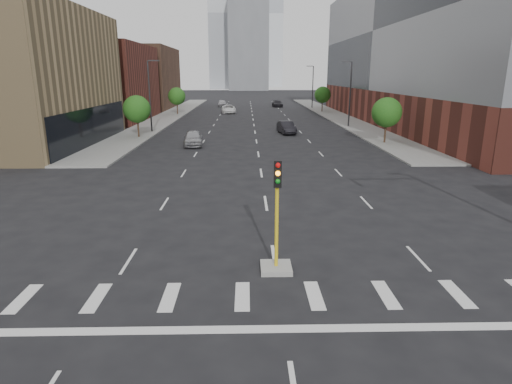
{
  "coord_description": "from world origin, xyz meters",
  "views": [
    {
      "loc": [
        -1.12,
        -6.27,
        7.41
      ],
      "look_at": [
        -0.73,
        11.45,
        2.5
      ],
      "focal_mm": 30.0,
      "sensor_mm": 36.0,
      "label": 1
    }
  ],
  "objects_px": {
    "median_traffic_signal": "(276,247)",
    "car_mid_right": "(286,128)",
    "car_distant": "(222,103)",
    "car_far_left": "(229,109)",
    "car_deep_right": "(277,104)",
    "car_near_left": "(193,138)"
  },
  "relations": [
    {
      "from": "median_traffic_signal",
      "to": "car_mid_right",
      "type": "height_order",
      "value": "median_traffic_signal"
    },
    {
      "from": "median_traffic_signal",
      "to": "car_mid_right",
      "type": "distance_m",
      "value": 39.63
    },
    {
      "from": "car_mid_right",
      "to": "car_distant",
      "type": "height_order",
      "value": "car_distant"
    },
    {
      "from": "car_far_left",
      "to": "car_distant",
      "type": "relative_size",
      "value": 1.21
    },
    {
      "from": "car_mid_right",
      "to": "car_distant",
      "type": "distance_m",
      "value": 47.93
    },
    {
      "from": "car_far_left",
      "to": "car_deep_right",
      "type": "bearing_deg",
      "value": 52.14
    },
    {
      "from": "car_deep_right",
      "to": "car_mid_right",
      "type": "bearing_deg",
      "value": -96.13
    },
    {
      "from": "car_mid_right",
      "to": "car_distant",
      "type": "xyz_separation_m",
      "value": [
        -10.75,
        46.71,
        0.01
      ]
    },
    {
      "from": "car_deep_right",
      "to": "car_distant",
      "type": "bearing_deg",
      "value": 172.97
    },
    {
      "from": "car_near_left",
      "to": "car_far_left",
      "type": "xyz_separation_m",
      "value": [
        2.23,
        39.03,
        -0.02
      ]
    },
    {
      "from": "car_deep_right",
      "to": "car_distant",
      "type": "xyz_separation_m",
      "value": [
        -12.83,
        0.78,
        0.04
      ]
    },
    {
      "from": "median_traffic_signal",
      "to": "car_far_left",
      "type": "xyz_separation_m",
      "value": [
        -4.56,
        69.23,
        -0.19
      ]
    },
    {
      "from": "car_near_left",
      "to": "car_distant",
      "type": "distance_m",
      "value": 55.93
    },
    {
      "from": "car_near_left",
      "to": "car_deep_right",
      "type": "height_order",
      "value": "car_near_left"
    },
    {
      "from": "median_traffic_signal",
      "to": "car_near_left",
      "type": "relative_size",
      "value": 0.93
    },
    {
      "from": "median_traffic_signal",
      "to": "car_deep_right",
      "type": "xyz_separation_m",
      "value": [
        6.07,
        85.35,
        -0.22
      ]
    },
    {
      "from": "car_mid_right",
      "to": "car_far_left",
      "type": "distance_m",
      "value": 31.01
    },
    {
      "from": "car_near_left",
      "to": "car_mid_right",
      "type": "distance_m",
      "value": 14.19
    },
    {
      "from": "car_deep_right",
      "to": "car_distant",
      "type": "height_order",
      "value": "car_distant"
    },
    {
      "from": "car_far_left",
      "to": "car_near_left",
      "type": "bearing_deg",
      "value": -97.72
    },
    {
      "from": "car_distant",
      "to": "car_far_left",
      "type": "bearing_deg",
      "value": -88.26
    },
    {
      "from": "car_near_left",
      "to": "car_mid_right",
      "type": "xyz_separation_m",
      "value": [
        10.78,
        9.22,
        -0.02
      ]
    }
  ]
}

